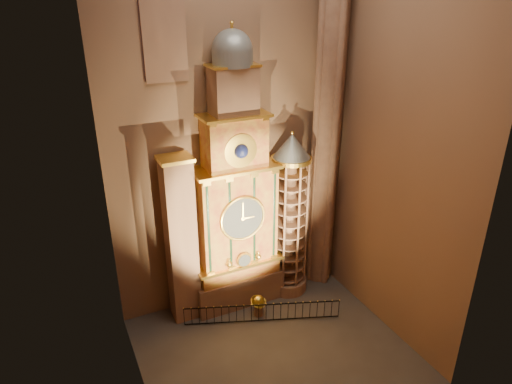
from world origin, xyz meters
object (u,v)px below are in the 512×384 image
portrait_tower (181,241)px  iron_railing (262,313)px  celestial_globe (258,304)px  astronomical_clock (236,206)px  stair_turret (289,217)px

portrait_tower → iron_railing: size_ratio=1.18×
celestial_globe → astronomical_clock: bearing=105.2°
astronomical_clock → stair_turret: size_ratio=1.55×
astronomical_clock → portrait_tower: size_ratio=1.64×
portrait_tower → stair_turret: (6.90, -0.28, 0.12)m
portrait_tower → stair_turret: bearing=-2.3°
celestial_globe → iron_railing: celestial_globe is taller
stair_turret → iron_railing: (-3.02, -2.37, -4.62)m
portrait_tower → iron_railing: portrait_tower is taller
stair_turret → celestial_globe: size_ratio=7.73×
portrait_tower → stair_turret: 6.91m
portrait_tower → celestial_globe: 6.16m
portrait_tower → stair_turret: stair_turret is taller
astronomical_clock → portrait_tower: 3.73m
stair_turret → iron_railing: bearing=-141.9°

